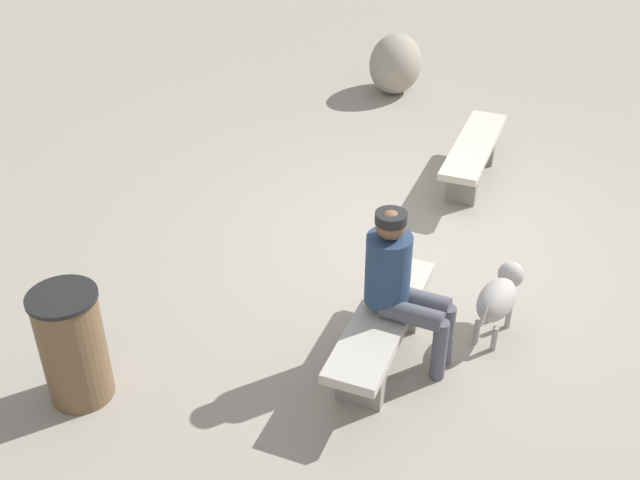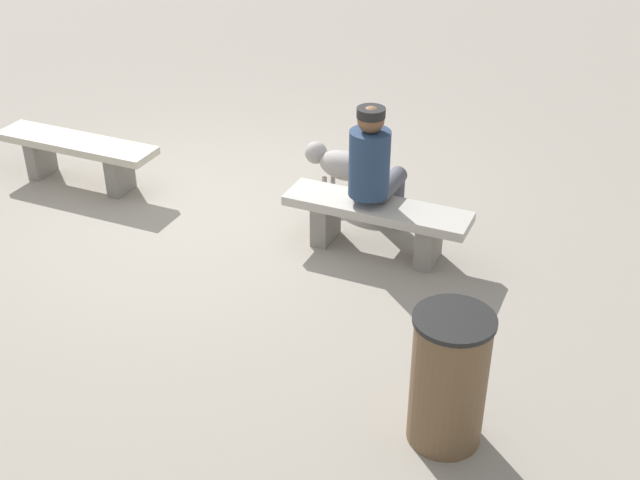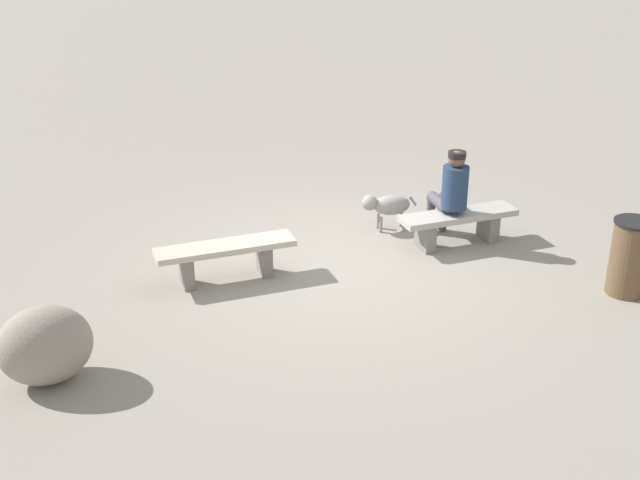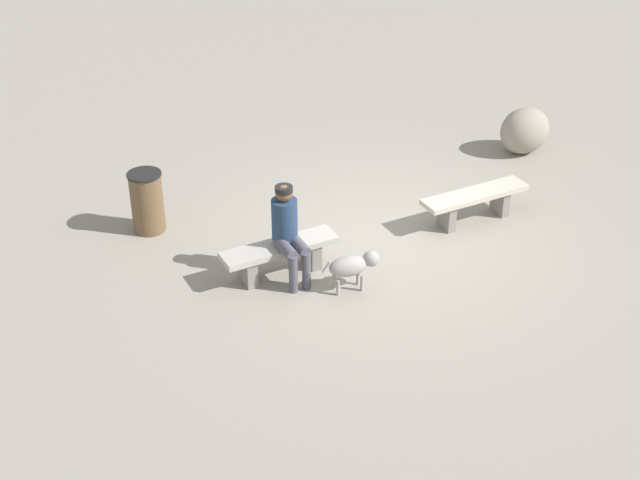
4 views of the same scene
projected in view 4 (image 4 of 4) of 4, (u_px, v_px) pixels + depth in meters
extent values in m
cube|color=gray|center=(383.00, 242.00, 11.89)|extent=(210.00, 210.00, 0.06)
cube|color=gray|center=(500.00, 201.00, 12.43)|extent=(0.13, 0.30, 0.38)
cube|color=gray|center=(447.00, 216.00, 12.06)|extent=(0.13, 0.30, 0.38)
cube|color=beige|center=(475.00, 195.00, 12.13)|extent=(1.62, 0.43, 0.07)
cube|color=gray|center=(311.00, 253.00, 11.26)|extent=(0.15, 0.34, 0.35)
cube|color=gray|center=(248.00, 271.00, 10.90)|extent=(0.15, 0.34, 0.35)
cube|color=#B2ADA3|center=(280.00, 247.00, 10.97)|extent=(1.53, 0.44, 0.08)
cylinder|color=navy|center=(285.00, 219.00, 10.80)|extent=(0.33, 0.33, 0.54)
sphere|color=brown|center=(284.00, 193.00, 10.61)|extent=(0.21, 0.21, 0.21)
cylinder|color=black|center=(284.00, 189.00, 10.58)|extent=(0.22, 0.22, 0.07)
cylinder|color=#4C4C56|center=(286.00, 248.00, 10.74)|extent=(0.15, 0.45, 0.15)
cylinder|color=#4C4C56|center=(293.00, 274.00, 10.69)|extent=(0.11, 0.11, 0.51)
cylinder|color=#4C4C56|center=(299.00, 245.00, 10.80)|extent=(0.15, 0.45, 0.15)
cylinder|color=#4C4C56|center=(306.00, 271.00, 10.76)|extent=(0.11, 0.11, 0.51)
ellipsoid|color=gray|center=(348.00, 266.00, 10.68)|extent=(0.52, 0.32, 0.26)
sphere|color=gray|center=(371.00, 259.00, 10.73)|extent=(0.21, 0.21, 0.21)
cylinder|color=gray|center=(358.00, 277.00, 10.90)|extent=(0.04, 0.04, 0.21)
cylinder|color=gray|center=(362.00, 283.00, 10.78)|extent=(0.04, 0.04, 0.21)
cylinder|color=gray|center=(334.00, 281.00, 10.82)|extent=(0.04, 0.04, 0.21)
cylinder|color=gray|center=(338.00, 288.00, 10.70)|extent=(0.04, 0.04, 0.21)
cylinder|color=gray|center=(326.00, 267.00, 10.58)|extent=(0.12, 0.05, 0.15)
cylinder|color=brown|center=(147.00, 203.00, 11.91)|extent=(0.44, 0.44, 0.84)
cylinder|color=black|center=(144.00, 174.00, 11.68)|extent=(0.47, 0.47, 0.03)
ellipsoid|color=gray|center=(525.00, 131.00, 14.09)|extent=(0.93, 0.76, 0.76)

